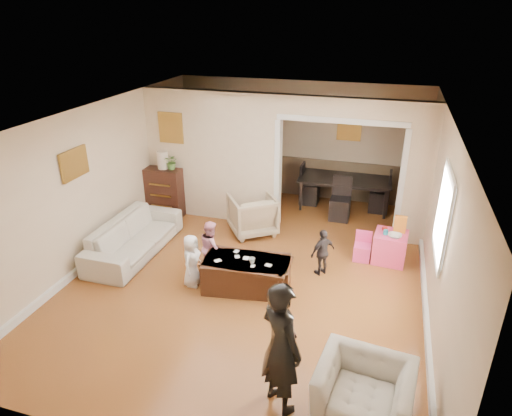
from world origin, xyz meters
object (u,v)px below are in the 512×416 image
(armchair_back, at_px, (252,214))
(armchair_front, at_px, (364,392))
(coffee_cup, at_px, (252,261))
(child_kneel_a, at_px, (192,261))
(child_toddler, at_px, (323,252))
(table_lamp, at_px, (163,160))
(sofa, at_px, (134,237))
(dining_table, at_px, (344,192))
(dresser, at_px, (166,192))
(cyan_cup, at_px, (386,232))
(coffee_table, at_px, (247,274))
(child_kneel_b, at_px, (211,247))
(adult_person, at_px, (281,347))
(play_table, at_px, (390,247))

(armchair_back, distance_m, armchair_front, 4.47)
(coffee_cup, bearing_deg, child_kneel_a, -173.99)
(armchair_front, bearing_deg, child_toddler, 114.67)
(table_lamp, bearing_deg, sofa, -82.98)
(dining_table, bearing_deg, dresser, -159.64)
(armchair_front, distance_m, cyan_cup, 3.39)
(armchair_front, xyz_separation_m, dining_table, (-0.85, 5.51, 0.02))
(armchair_back, distance_m, child_kneel_a, 2.03)
(armchair_front, relative_size, cyan_cup, 12.22)
(table_lamp, bearing_deg, coffee_table, -40.70)
(table_lamp, relative_size, child_kneel_b, 0.40)
(sofa, relative_size, dresser, 2.09)
(cyan_cup, relative_size, child_kneel_a, 0.09)
(dresser, xyz_separation_m, coffee_cup, (2.55, -2.16, 0.02))
(coffee_table, height_order, coffee_cup, coffee_cup)
(child_kneel_b, bearing_deg, cyan_cup, -95.55)
(sofa, bearing_deg, armchair_back, -52.33)
(child_kneel_a, xyz_separation_m, child_toddler, (1.90, 0.90, -0.03))
(armchair_front, xyz_separation_m, child_kneel_a, (-2.77, 1.78, 0.11))
(armchair_front, relative_size, dining_table, 0.50)
(armchair_front, bearing_deg, cyan_cup, 95.44)
(dresser, height_order, child_kneel_b, dresser)
(armchair_back, xyz_separation_m, adult_person, (1.51, -3.87, 0.40))
(child_kneel_a, distance_m, child_kneel_b, 0.48)
(sofa, height_order, armchair_back, armchair_back)
(coffee_table, distance_m, cyan_cup, 2.49)
(coffee_table, relative_size, child_kneel_b, 1.45)
(child_kneel_a, bearing_deg, child_toddler, -63.33)
(sofa, xyz_separation_m, child_kneel_b, (1.55, -0.19, 0.14))
(sofa, relative_size, coffee_table, 1.63)
(coffee_table, bearing_deg, child_kneel_a, -169.99)
(armchair_front, xyz_separation_m, adult_person, (-0.89, -0.10, 0.47))
(coffee_cup, distance_m, child_toddler, 1.25)
(child_kneel_a, bearing_deg, sofa, 66.87)
(armchair_back, bearing_deg, dresser, -42.66)
(dining_table, distance_m, child_kneel_a, 4.19)
(dresser, bearing_deg, child_kneel_a, -54.68)
(dining_table, bearing_deg, coffee_cup, -107.25)
(cyan_cup, bearing_deg, child_toddler, -143.44)
(play_table, relative_size, adult_person, 0.34)
(dining_table, relative_size, adult_person, 1.23)
(child_kneel_b, bearing_deg, play_table, -95.43)
(sofa, height_order, play_table, sofa)
(adult_person, relative_size, child_kneel_b, 1.73)
(dresser, xyz_separation_m, adult_person, (3.48, -4.14, 0.27))
(armchair_front, bearing_deg, coffee_cup, 140.74)
(table_lamp, height_order, coffee_table, table_lamp)
(play_table, xyz_separation_m, child_toddler, (-1.04, -0.75, 0.14))
(play_table, bearing_deg, dining_table, 116.41)
(adult_person, relative_size, child_toddler, 1.97)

